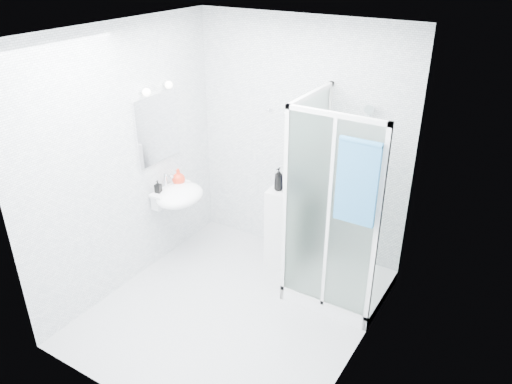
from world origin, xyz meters
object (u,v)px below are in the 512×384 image
Objects in this scene: storage_cabinet at (286,226)px; shampoo_bottle_b at (291,180)px; wall_basin at (178,195)px; hand_towel at (357,180)px; soap_dispenser_black at (158,186)px; shampoo_bottle_a at (279,179)px; soap_dispenser_orange at (178,177)px; shower_enclosure at (332,255)px.

shampoo_bottle_b reaches higher than storage_cabinet.
wall_basin is 2.10m from hand_towel.
soap_dispenser_black is (-0.12, -0.15, 0.13)m from wall_basin.
shampoo_bottle_a is 1.25m from soap_dispenser_black.
soap_dispenser_black reaches higher than storage_cabinet.
hand_towel is 1.23m from shampoo_bottle_b.
soap_dispenser_black is at bearing -102.99° from soap_dispenser_orange.
storage_cabinet is at bearing 23.27° from soap_dispenser_orange.
soap_dispenser_black is at bearing -178.21° from hand_towel.
storage_cabinet is 1.43m from soap_dispenser_black.
shower_enclosure is at bearing 10.81° from wall_basin.
shampoo_bottle_b is (-0.61, 0.25, 0.57)m from shower_enclosure.
soap_dispenser_black is at bearing -129.52° from wall_basin.
shampoo_bottle_b is at bearing 28.15° from wall_basin.
wall_basin is 1.21m from storage_cabinet.
shampoo_bottle_b is at bearing 21.28° from shampoo_bottle_a.
soap_dispenser_orange is at bearing 174.59° from hand_towel.
hand_towel is at bearing 1.79° from soap_dispenser_black.
wall_basin is 2.27× the size of shampoo_bottle_a.
shampoo_bottle_a is at bearing 22.25° from soap_dispenser_orange.
shampoo_bottle_b is 1.38m from soap_dispenser_black.
shower_enclosure reaches higher than storage_cabinet.
shampoo_bottle_b reaches higher than soap_dispenser_orange.
shower_enclosure is 11.06× the size of soap_dispenser_orange.
shampoo_bottle_a is 1.36× the size of soap_dispenser_orange.
shampoo_bottle_b reaches higher than wall_basin.
shower_enclosure is 1.90m from soap_dispenser_black.
shampoo_bottle_b is 1.41× the size of soap_dispenser_orange.
hand_towel reaches higher than shampoo_bottle_b.
hand_towel is 2.12m from soap_dispenser_orange.
hand_towel is at bearing -5.41° from soap_dispenser_orange.
wall_basin is at bearing 177.53° from hand_towel.
soap_dispenser_orange is 0.27m from soap_dispenser_black.
wall_basin is 1.08m from shampoo_bottle_a.
hand_towel is 2.17m from soap_dispenser_black.
shampoo_bottle_a is (-0.08, -0.05, 0.57)m from storage_cabinet.
soap_dispenser_black is at bearing -165.31° from shower_enclosure.
shampoo_bottle_b is at bearing 157.93° from shower_enclosure.
soap_dispenser_orange is (-1.72, -0.21, 0.51)m from shower_enclosure.
soap_dispenser_black is (-1.05, -0.67, -0.08)m from shampoo_bottle_a.
storage_cabinet is at bearing 29.45° from wall_basin.
soap_dispenser_orange is at bearing -157.75° from shampoo_bottle_a.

